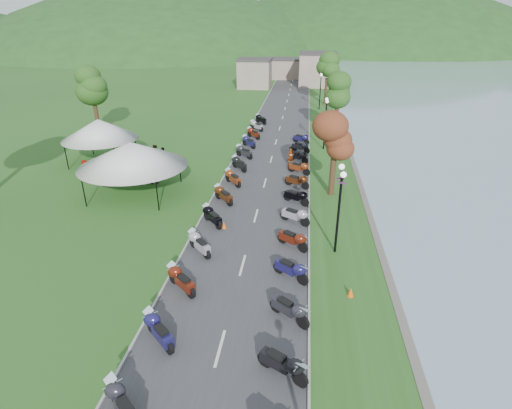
{
  "coord_description": "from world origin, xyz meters",
  "views": [
    {
      "loc": [
        2.89,
        -1.83,
        11.98
      ],
      "look_at": [
        0.12,
        21.03,
        1.3
      ],
      "focal_mm": 28.0,
      "sensor_mm": 36.0,
      "label": 1
    }
  ],
  "objects_px": {
    "pedestrian_c": "(104,186)",
    "pedestrian_a": "(149,183)",
    "vendor_tent_main": "(134,169)",
    "pedestrian_b": "(156,166)"
  },
  "relations": [
    {
      "from": "pedestrian_c",
      "to": "pedestrian_a",
      "type": "bearing_deg",
      "value": 81.42
    },
    {
      "from": "vendor_tent_main",
      "to": "pedestrian_b",
      "type": "bearing_deg",
      "value": 96.59
    },
    {
      "from": "vendor_tent_main",
      "to": "pedestrian_a",
      "type": "distance_m",
      "value": 2.87
    },
    {
      "from": "pedestrian_a",
      "to": "pedestrian_c",
      "type": "relative_size",
      "value": 0.94
    },
    {
      "from": "vendor_tent_main",
      "to": "pedestrian_a",
      "type": "bearing_deg",
      "value": 85.87
    },
    {
      "from": "pedestrian_a",
      "to": "pedestrian_c",
      "type": "height_order",
      "value": "pedestrian_c"
    },
    {
      "from": "pedestrian_c",
      "to": "vendor_tent_main",
      "type": "bearing_deg",
      "value": 46.52
    },
    {
      "from": "pedestrian_a",
      "to": "pedestrian_c",
      "type": "bearing_deg",
      "value": 171.54
    },
    {
      "from": "pedestrian_b",
      "to": "pedestrian_c",
      "type": "relative_size",
      "value": 1.03
    },
    {
      "from": "pedestrian_b",
      "to": "vendor_tent_main",
      "type": "bearing_deg",
      "value": 91.57
    }
  ]
}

